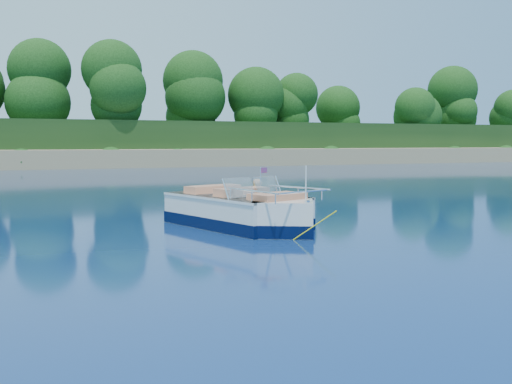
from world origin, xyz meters
TOP-DOWN VIEW (x-y plane):
  - ground at (0.00, 0.00)m, footprint 160.00×160.00m
  - shoreline at (0.00, 63.77)m, footprint 170.00×59.00m
  - treeline at (0.04, 41.01)m, footprint 150.00×7.12m
  - motorboat at (0.69, 0.89)m, footprint 3.12×5.32m
  - tow_tube at (1.81, 2.82)m, footprint 1.74×1.74m
  - boy at (1.74, 2.79)m, footprint 0.37×0.78m

SIDE VIEW (x-z plane):
  - ground at x=0.00m, z-range 0.00..0.00m
  - boy at x=1.74m, z-range -0.76..0.76m
  - tow_tube at x=1.81m, z-range -0.09..0.28m
  - motorboat at x=0.69m, z-range -0.57..1.28m
  - shoreline at x=0.00m, z-range -2.02..3.98m
  - treeline at x=0.04m, z-range 1.45..9.64m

